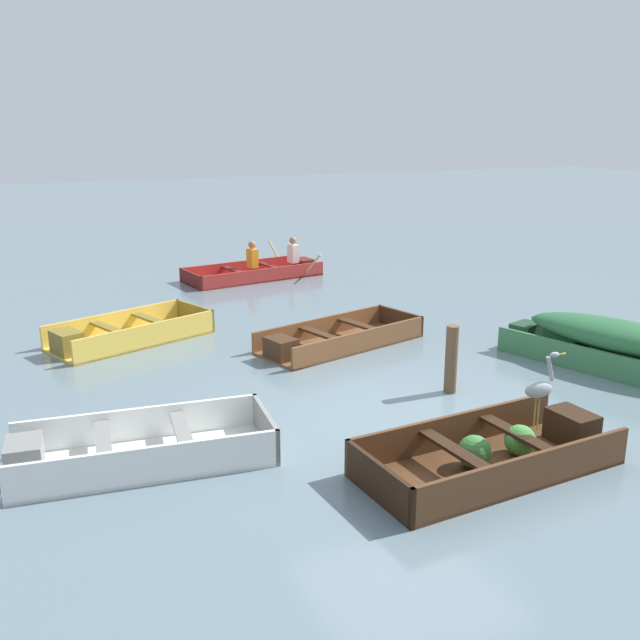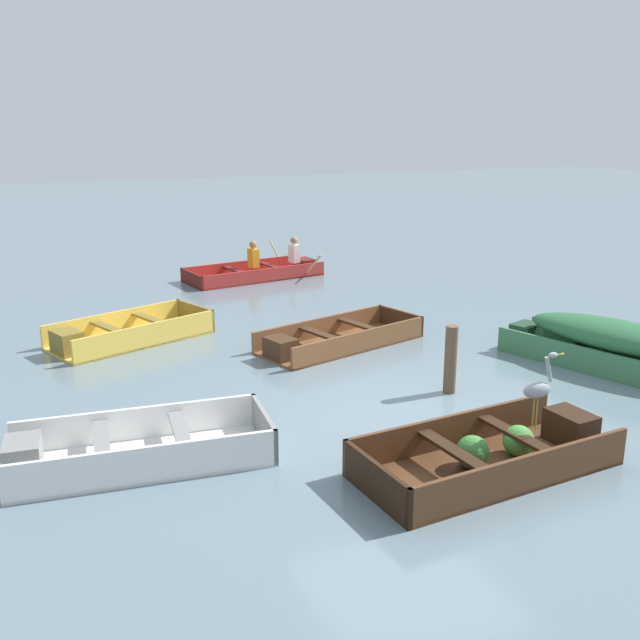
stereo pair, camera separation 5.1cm
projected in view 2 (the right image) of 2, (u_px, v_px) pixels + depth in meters
ground_plane at (411, 419)px, 8.87m from camera, size 80.00×80.00×0.00m
dinghy_dark_varnish_foreground at (496, 453)px, 7.61m from camera, size 2.89×1.39×0.42m
skiff_yellow_near_moored at (124, 334)px, 11.92m from camera, size 2.85×1.97×0.40m
skiff_green_mid_moored at (618, 342)px, 10.53m from camera, size 2.07×3.65×0.75m
skiff_wooden_brown_far_moored at (334, 340)px, 11.70m from camera, size 3.01×1.79×0.36m
skiff_white_outer_moored at (129, 451)px, 7.68m from camera, size 2.86×1.41×0.42m
rowboat_red_with_crew at (262, 270)px, 16.96m from camera, size 3.35×2.41×0.89m
heron_on_dinghy at (538, 387)px, 7.47m from camera, size 0.46×0.18×0.84m
mooring_post at (451, 360)px, 9.63m from camera, size 0.17×0.17×0.95m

